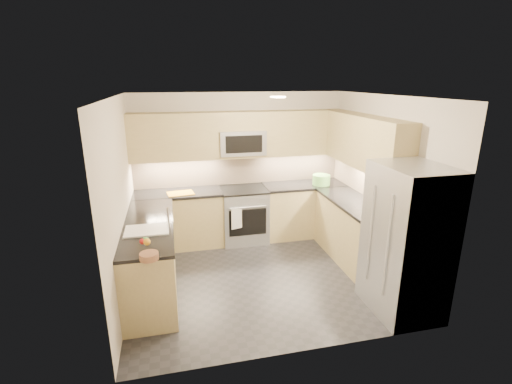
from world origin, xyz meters
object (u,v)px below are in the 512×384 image
at_px(utensil_bowl, 321,180).
at_px(fruit_basket, 149,256).
at_px(refrigerator, 406,241).
at_px(cutting_board, 181,193).
at_px(microwave, 242,142).
at_px(gas_range, 244,215).

xyz_separation_m(utensil_bowl, fruit_basket, (-2.80, -2.21, -0.05)).
bearing_deg(refrigerator, cutting_board, 136.74).
height_order(refrigerator, cutting_board, refrigerator).
relative_size(microwave, cutting_board, 1.86).
xyz_separation_m(refrigerator, cutting_board, (-2.50, 2.35, 0.05)).
distance_m(gas_range, fruit_basket, 2.76).
xyz_separation_m(microwave, utensil_bowl, (1.36, -0.21, -0.67)).
relative_size(refrigerator, fruit_basket, 9.33).
xyz_separation_m(cutting_board, fruit_basket, (-0.39, -2.22, 0.03)).
relative_size(utensil_bowl, cutting_board, 0.74).
xyz_separation_m(refrigerator, utensil_bowl, (-0.09, 2.34, 0.13)).
xyz_separation_m(microwave, refrigerator, (1.45, -2.55, -0.80)).
height_order(utensil_bowl, cutting_board, utensil_bowl).
distance_m(microwave, cutting_board, 1.31).
bearing_deg(gas_range, cutting_board, -175.86).
xyz_separation_m(gas_range, refrigerator, (1.45, -2.43, 0.45)).
bearing_deg(gas_range, fruit_basket, -122.10).
bearing_deg(microwave, fruit_basket, -120.75).
relative_size(microwave, utensil_bowl, 2.52).
bearing_deg(fruit_basket, refrigerator, -2.53).
xyz_separation_m(microwave, cutting_board, (-1.05, -0.20, -0.75)).
height_order(refrigerator, utensil_bowl, refrigerator).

